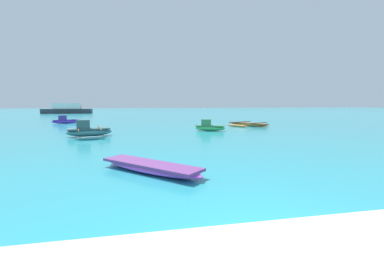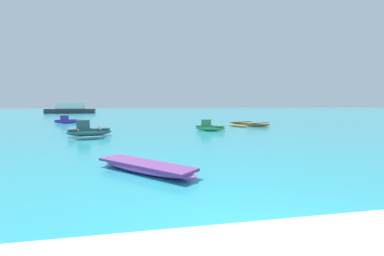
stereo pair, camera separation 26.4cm
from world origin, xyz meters
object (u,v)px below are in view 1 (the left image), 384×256
(moored_boat_1, at_px, (150,167))
(moored_boat_2, at_px, (66,121))
(distant_ferry, at_px, (67,109))
(moored_boat_0, at_px, (88,131))
(moored_boat_3, at_px, (209,127))
(moored_boat_4, at_px, (248,124))

(moored_boat_1, xyz_separation_m, moored_boat_2, (-7.85, 20.94, 0.13))
(distant_ferry, bearing_deg, moored_boat_0, -73.92)
(moored_boat_3, xyz_separation_m, moored_boat_4, (4.64, 3.44, -0.15))
(moored_boat_1, bearing_deg, moored_boat_3, 112.55)
(moored_boat_3, xyz_separation_m, distant_ferry, (-20.04, 39.23, 0.56))
(moored_boat_3, bearing_deg, moored_boat_4, 61.62)
(moored_boat_1, distance_m, moored_boat_2, 22.36)
(moored_boat_2, height_order, distant_ferry, distant_ferry)
(moored_boat_0, relative_size, distant_ferry, 0.42)
(moored_boat_0, bearing_deg, moored_boat_2, 98.43)
(moored_boat_4, xyz_separation_m, distant_ferry, (-24.68, 35.79, 0.71))
(moored_boat_1, relative_size, moored_boat_2, 1.21)
(moored_boat_3, bearing_deg, distant_ferry, 142.14)
(moored_boat_3, bearing_deg, moored_boat_0, -143.70)
(moored_boat_3, height_order, moored_boat_4, moored_boat_3)
(moored_boat_0, height_order, distant_ferry, distant_ferry)
(moored_boat_2, distance_m, moored_boat_4, 18.49)
(moored_boat_1, height_order, moored_boat_4, moored_boat_4)
(moored_boat_3, height_order, distant_ferry, distant_ferry)
(moored_boat_0, bearing_deg, moored_boat_4, 9.24)
(moored_boat_0, height_order, moored_boat_3, moored_boat_0)
(moored_boat_1, distance_m, moored_boat_3, 11.96)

